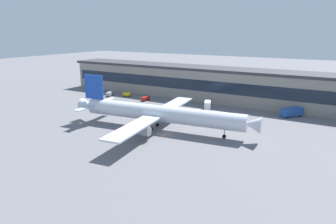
# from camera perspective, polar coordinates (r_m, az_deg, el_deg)

# --- Properties ---
(ground_plane) EXTENTS (600.00, 600.00, 0.00)m
(ground_plane) POSITION_cam_1_polar(r_m,az_deg,el_deg) (94.35, -0.67, -4.20)
(ground_plane) COLOR slate
(terminal_building) EXTENTS (170.12, 16.75, 15.03)m
(terminal_building) POSITION_cam_1_polar(r_m,az_deg,el_deg) (139.75, 10.80, 5.09)
(terminal_building) COLOR gray
(terminal_building) RESTS_ON ground_plane
(airliner) EXTENTS (63.24, 54.56, 16.48)m
(airliner) POSITION_cam_1_polar(r_m,az_deg,el_deg) (97.51, -1.69, -0.28)
(airliner) COLOR silver
(airliner) RESTS_ON ground_plane
(fuel_truck) EXTENTS (7.48, 8.28, 3.35)m
(fuel_truck) POSITION_cam_1_polar(r_m,az_deg,el_deg) (122.20, 22.49, 0.05)
(fuel_truck) COLOR #2651A5
(fuel_truck) RESTS_ON ground_plane
(baggage_tug) EXTENTS (4.11, 3.34, 1.85)m
(baggage_tug) POSITION_cam_1_polar(r_m,az_deg,el_deg) (149.76, -7.79, 3.37)
(baggage_tug) COLOR yellow
(baggage_tug) RESTS_ON ground_plane
(stair_truck) EXTENTS (4.42, 6.46, 3.55)m
(stair_truck) POSITION_cam_1_polar(r_m,az_deg,el_deg) (123.66, 7.50, 1.31)
(stair_truck) COLOR white
(stair_truck) RESTS_ON ground_plane
(belt_loader) EXTENTS (4.46, 6.65, 1.95)m
(belt_loader) POSITION_cam_1_polar(r_m,az_deg,el_deg) (152.45, -10.98, 3.46)
(belt_loader) COLOR gray
(belt_loader) RESTS_ON ground_plane
(follow_me_car) EXTENTS (2.18, 4.48, 1.85)m
(follow_me_car) POSITION_cam_1_polar(r_m,az_deg,el_deg) (139.46, -4.30, 2.60)
(follow_me_car) COLOR red
(follow_me_car) RESTS_ON ground_plane
(traffic_cone_0) EXTENTS (0.52, 0.52, 0.65)m
(traffic_cone_0) POSITION_cam_1_polar(r_m,az_deg,el_deg) (99.64, -9.79, -3.17)
(traffic_cone_0) COLOR #F2590C
(traffic_cone_0) RESTS_ON ground_plane
(traffic_cone_1) EXTENTS (0.60, 0.60, 0.75)m
(traffic_cone_1) POSITION_cam_1_polar(r_m,az_deg,el_deg) (91.96, -1.29, -4.48)
(traffic_cone_1) COLOR #F2590C
(traffic_cone_1) RESTS_ON ground_plane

